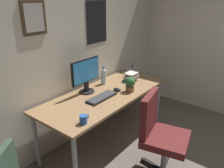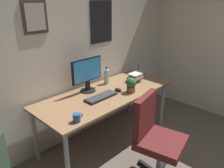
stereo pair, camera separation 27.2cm
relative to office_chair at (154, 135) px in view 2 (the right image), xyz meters
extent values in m
cube|color=beige|center=(-0.19, 1.27, 0.77)|extent=(4.40, 0.08, 2.60)
cube|color=#4C3823|center=(-0.54, 1.23, 1.14)|extent=(0.28, 0.02, 0.34)
cube|color=beige|center=(-0.54, 1.22, 1.14)|extent=(0.22, 0.00, 0.28)
cube|color=black|center=(0.42, 1.23, 1.02)|extent=(0.40, 0.01, 0.56)
cube|color=#936D47|center=(0.10, 0.81, 0.18)|extent=(1.85, 0.76, 0.03)
cylinder|color=#9EA0A5|center=(-0.77, 0.49, -0.18)|extent=(0.05, 0.05, 0.69)
cylinder|color=#9EA0A5|center=(0.96, 0.49, -0.18)|extent=(0.05, 0.05, 0.69)
cylinder|color=#9EA0A5|center=(-0.77, 1.13, -0.18)|extent=(0.05, 0.05, 0.69)
cylinder|color=#9EA0A5|center=(0.96, 1.13, -0.18)|extent=(0.05, 0.05, 0.69)
cube|color=#591E1E|center=(0.02, -0.08, -0.07)|extent=(0.55, 0.55, 0.08)
cube|color=#591E1E|center=(-0.03, 0.12, 0.20)|extent=(0.43, 0.16, 0.45)
cylinder|color=#9EA0A5|center=(0.02, -0.08, -0.32)|extent=(0.07, 0.07, 0.42)
cube|color=black|center=(0.15, -0.05, -0.49)|extent=(0.28, 0.10, 0.03)
cylinder|color=black|center=(0.29, -0.02, -0.51)|extent=(0.05, 0.05, 0.04)
cube|color=black|center=(0.03, 0.06, -0.49)|extent=(0.07, 0.28, 0.03)
cylinder|color=black|center=(0.05, 0.20, -0.51)|extent=(0.05, 0.05, 0.04)
cylinder|color=black|center=(-0.03, 1.03, 0.20)|extent=(0.20, 0.20, 0.01)
cube|color=black|center=(-0.03, 1.03, 0.27)|extent=(0.05, 0.04, 0.12)
cube|color=black|center=(-0.03, 1.04, 0.48)|extent=(0.46, 0.02, 0.30)
cube|color=#338CD8|center=(-0.03, 1.02, 0.48)|extent=(0.43, 0.00, 0.27)
cube|color=black|center=(-0.05, 0.75, 0.21)|extent=(0.43, 0.15, 0.02)
cube|color=#38383A|center=(-0.05, 0.75, 0.22)|extent=(0.41, 0.13, 0.00)
ellipsoid|color=black|center=(0.25, 0.74, 0.22)|extent=(0.06, 0.11, 0.04)
cylinder|color=silver|center=(0.33, 1.04, 0.30)|extent=(0.07, 0.07, 0.20)
cylinder|color=silver|center=(0.33, 1.04, 0.42)|extent=(0.03, 0.03, 0.04)
cylinder|color=#2659B2|center=(0.33, 1.04, 0.44)|extent=(0.03, 0.03, 0.01)
cylinder|color=#2659B2|center=(-0.60, 0.52, 0.24)|extent=(0.08, 0.08, 0.09)
torus|color=#2659B2|center=(-0.55, 0.52, 0.25)|extent=(0.05, 0.01, 0.05)
cylinder|color=brown|center=(0.33, 0.60, 0.23)|extent=(0.11, 0.11, 0.07)
sphere|color=#2D6B33|center=(0.33, 0.60, 0.33)|extent=(0.13, 0.13, 0.13)
ellipsoid|color=#287A38|center=(0.30, 0.63, 0.33)|extent=(0.07, 0.08, 0.02)
ellipsoid|color=#287A38|center=(0.36, 0.63, 0.33)|extent=(0.07, 0.08, 0.02)
ellipsoid|color=#287A38|center=(0.31, 0.57, 0.32)|extent=(0.08, 0.07, 0.02)
cylinder|color=#9EA0A5|center=(0.92, 0.96, 0.24)|extent=(0.07, 0.07, 0.09)
cylinder|color=#263FBF|center=(0.93, 0.95, 0.32)|extent=(0.01, 0.01, 0.13)
cylinder|color=red|center=(0.93, 0.97, 0.32)|extent=(0.01, 0.01, 0.13)
cylinder|color=black|center=(0.92, 0.95, 0.32)|extent=(0.01, 0.01, 0.13)
cylinder|color=#9EA0A5|center=(0.93, 0.96, 0.33)|extent=(0.01, 0.03, 0.14)
cylinder|color=#9EA0A5|center=(0.92, 0.96, 0.33)|extent=(0.01, 0.02, 0.14)
cube|color=#26727A|center=(0.66, 0.82, 0.21)|extent=(0.21, 0.12, 0.02)
cube|color=#33723F|center=(0.67, 0.80, 0.23)|extent=(0.15, 0.13, 0.02)
cube|color=gray|center=(0.66, 0.80, 0.26)|extent=(0.20, 0.15, 0.03)
cube|color=#B22D28|center=(0.67, 0.81, 0.29)|extent=(0.15, 0.12, 0.02)
cube|color=silver|center=(0.67, 0.81, 0.31)|extent=(0.17, 0.15, 0.02)
camera|label=1|loc=(-1.91, -0.84, 1.35)|focal=35.77mm
camera|label=2|loc=(-1.73, -1.05, 1.35)|focal=35.77mm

